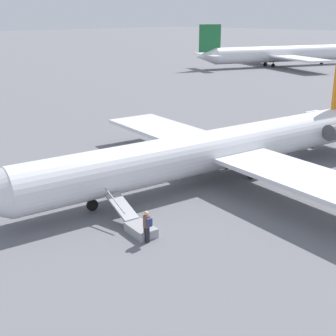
# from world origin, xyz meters

# --- Properties ---
(ground_plane) EXTENTS (600.00, 600.00, 0.00)m
(ground_plane) POSITION_xyz_m (0.00, 0.00, 0.00)
(ground_plane) COLOR slate
(airplane_main) EXTENTS (34.98, 26.86, 7.52)m
(airplane_main) POSITION_xyz_m (-1.05, 0.17, 2.25)
(airplane_main) COLOR silver
(airplane_main) RESTS_ON ground
(airplane_far_center) EXTENTS (40.17, 31.52, 9.18)m
(airplane_far_center) POSITION_xyz_m (-68.69, -39.31, 2.73)
(airplane_far_center) COLOR silver
(airplane_far_center) RESTS_ON ground
(boarding_stairs) EXTENTS (1.62, 4.13, 1.82)m
(boarding_stairs) POSITION_xyz_m (8.95, 2.58, 0.39)
(boarding_stairs) COLOR #99999E
(boarding_stairs) RESTS_ON ground
(passenger) EXTENTS (0.38, 0.56, 1.74)m
(passenger) POSITION_xyz_m (9.40, 3.92, 1.00)
(passenger) COLOR #23232D
(passenger) RESTS_ON ground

